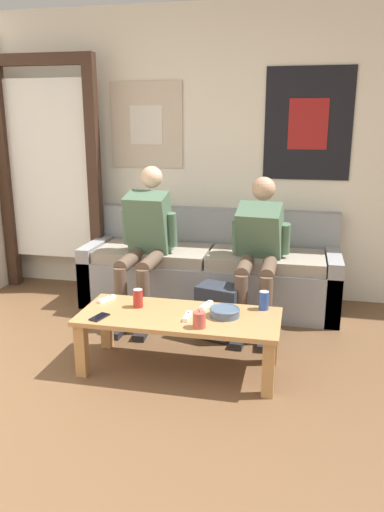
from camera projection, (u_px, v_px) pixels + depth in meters
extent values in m
plane|color=brown|center=(92.00, 495.00, 2.19)|extent=(18.00, 18.00, 0.00)
cube|color=silver|center=(209.00, 156.00, 4.49)|extent=(10.00, 0.05, 2.55)
cube|color=beige|center=(146.00, 125.00, 4.50)|extent=(0.67, 0.01, 0.76)
cube|color=silver|center=(146.00, 125.00, 4.50)|extent=(0.30, 0.01, 0.34)
cube|color=black|center=(308.00, 124.00, 4.21)|extent=(0.73, 0.01, 0.93)
cube|color=maroon|center=(308.00, 124.00, 4.20)|extent=(0.33, 0.01, 0.42)
cube|color=#382319|center=(6.00, 181.00, 4.74)|extent=(0.10, 0.10, 2.05)
cube|color=#382319|center=(95.00, 184.00, 4.55)|extent=(0.10, 0.10, 2.05)
cube|color=#382319|center=(40.00, 59.00, 4.36)|extent=(1.00, 0.10, 0.10)
cube|color=silver|center=(50.00, 171.00, 4.64)|extent=(0.82, 0.02, 1.64)
cube|color=gray|center=(216.00, 252.00, 4.62)|extent=(2.20, 0.13, 0.81)
cube|color=gray|center=(209.00, 285.00, 4.34)|extent=(2.20, 0.58, 0.41)
cube|color=gray|center=(96.00, 271.00, 4.53)|extent=(0.12, 0.58, 0.53)
cube|color=gray|center=(332.00, 286.00, 4.11)|extent=(0.12, 0.58, 0.53)
cube|color=gray|center=(154.00, 253.00, 4.37)|extent=(0.96, 0.54, 0.10)
cube|color=gray|center=(266.00, 260.00, 4.17)|extent=(0.96, 0.54, 0.10)
cube|color=#B27F4C|center=(179.00, 317.00, 3.20)|extent=(1.29, 0.54, 0.03)
cube|color=#B27F4C|center=(107.00, 324.00, 3.58)|extent=(0.07, 0.07, 0.35)
cube|color=#B27F4C|center=(273.00, 339.00, 3.34)|extent=(0.07, 0.07, 0.35)
cube|color=#B27F4C|center=(82.00, 350.00, 3.17)|extent=(0.07, 0.07, 0.35)
cube|color=#B27F4C|center=(268.00, 369.00, 2.93)|extent=(0.07, 0.07, 0.35)
cylinder|color=brown|center=(129.00, 261.00, 3.96)|extent=(0.11, 0.41, 0.11)
cylinder|color=brown|center=(121.00, 298.00, 3.83)|extent=(0.10, 0.10, 0.48)
cube|color=#232328|center=(119.00, 331.00, 3.83)|extent=(0.11, 0.25, 0.05)
cylinder|color=brown|center=(151.00, 262.00, 3.93)|extent=(0.11, 0.41, 0.11)
cylinder|color=brown|center=(144.00, 300.00, 3.80)|extent=(0.10, 0.10, 0.48)
cube|color=#232328|center=(142.00, 333.00, 3.79)|extent=(0.11, 0.25, 0.05)
cube|color=#4C6B51|center=(149.00, 224.00, 4.13)|extent=(0.36, 0.36, 0.55)
sphere|color=beige|center=(152.00, 177.00, 4.13)|extent=(0.18, 0.18, 0.18)
cylinder|color=#4C6B51|center=(127.00, 228.00, 4.19)|extent=(0.08, 0.12, 0.29)
cylinder|color=#4C6B51|center=(172.00, 230.00, 4.11)|extent=(0.08, 0.12, 0.29)
cylinder|color=brown|center=(244.00, 268.00, 3.78)|extent=(0.11, 0.39, 0.11)
cylinder|color=brown|center=(241.00, 307.00, 3.66)|extent=(0.10, 0.10, 0.48)
cube|color=#232328|center=(239.00, 341.00, 3.66)|extent=(0.11, 0.25, 0.05)
cylinder|color=brown|center=(268.00, 269.00, 3.74)|extent=(0.11, 0.39, 0.11)
cylinder|color=brown|center=(265.00, 308.00, 3.62)|extent=(0.10, 0.10, 0.48)
cube|color=#232328|center=(263.00, 343.00, 3.62)|extent=(0.11, 0.25, 0.05)
cube|color=#4C6B51|center=(261.00, 233.00, 3.99)|extent=(0.38, 0.44, 0.51)
sphere|color=tan|center=(264.00, 189.00, 4.05)|extent=(0.19, 0.19, 0.19)
cylinder|color=#4C6B51|center=(237.00, 236.00, 4.06)|extent=(0.08, 0.13, 0.27)
cylinder|color=#4C6B51|center=(285.00, 239.00, 3.98)|extent=(0.08, 0.13, 0.27)
cube|color=#282D38|center=(220.00, 311.00, 3.75)|extent=(0.37, 0.29, 0.40)
cube|color=#282D38|center=(214.00, 327.00, 3.69)|extent=(0.24, 0.13, 0.18)
cylinder|color=#475B75|center=(225.00, 312.00, 3.17)|extent=(0.19, 0.19, 0.05)
torus|color=#475B75|center=(225.00, 309.00, 3.16)|extent=(0.20, 0.20, 0.02)
cylinder|color=#B24C42|center=(199.00, 320.00, 2.99)|extent=(0.08, 0.08, 0.10)
cylinder|color=black|center=(199.00, 311.00, 2.98)|extent=(0.00, 0.00, 0.01)
cylinder|color=#28479E|center=(264.00, 301.00, 3.27)|extent=(0.07, 0.07, 0.12)
cylinder|color=silver|center=(264.00, 292.00, 3.26)|extent=(0.06, 0.06, 0.00)
cylinder|color=maroon|center=(138.00, 298.00, 3.31)|extent=(0.07, 0.07, 0.12)
cylinder|color=silver|center=(138.00, 290.00, 3.30)|extent=(0.06, 0.06, 0.00)
cube|color=white|center=(107.00, 299.00, 3.44)|extent=(0.10, 0.14, 0.02)
cylinder|color=#333842|center=(110.00, 296.00, 3.46)|extent=(0.01, 0.01, 0.00)
cube|color=white|center=(206.00, 305.00, 3.32)|extent=(0.07, 0.15, 0.02)
cylinder|color=#333842|center=(208.00, 302.00, 3.35)|extent=(0.01, 0.01, 0.00)
cube|color=white|center=(187.00, 316.00, 3.14)|extent=(0.04, 0.14, 0.02)
cylinder|color=#333842|center=(188.00, 312.00, 3.17)|extent=(0.01, 0.01, 0.00)
cube|color=black|center=(99.00, 317.00, 3.15)|extent=(0.10, 0.15, 0.01)
cube|color=black|center=(99.00, 316.00, 3.14)|extent=(0.09, 0.14, 0.00)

